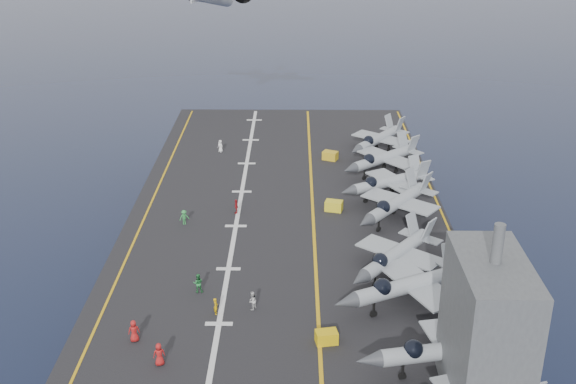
{
  "coord_description": "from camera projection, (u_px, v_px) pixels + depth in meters",
  "views": [
    {
      "loc": [
        0.78,
        -74.83,
        47.24
      ],
      "look_at": [
        0.0,
        4.0,
        13.0
      ],
      "focal_mm": 45.0,
      "sensor_mm": 36.0,
      "label": 1
    }
  ],
  "objects": [
    {
      "name": "ground",
      "position": [
        288.0,
        303.0,
        87.46
      ],
      "size": [
        500.0,
        500.0,
        0.0
      ],
      "primitive_type": "plane",
      "color": "#142135",
      "rests_on": "ground"
    },
    {
      "name": "hull",
      "position": [
        288.0,
        267.0,
        85.46
      ],
      "size": [
        36.0,
        90.0,
        10.0
      ],
      "primitive_type": "cube",
      "color": "#56595E",
      "rests_on": "ground"
    },
    {
      "name": "flight_deck",
      "position": [
        288.0,
        228.0,
        83.39
      ],
      "size": [
        38.0,
        92.0,
        0.4
      ],
      "primitive_type": "cube",
      "color": "black",
      "rests_on": "hull"
    },
    {
      "name": "foul_line",
      "position": [
        314.0,
        226.0,
        83.28
      ],
      "size": [
        0.35,
        90.0,
        0.02
      ],
      "primitive_type": "cube",
      "color": "gold",
      "rests_on": "flight_deck"
    },
    {
      "name": "landing_centerline",
      "position": [
        236.0,
        226.0,
        83.36
      ],
      "size": [
        0.5,
        90.0,
        0.02
      ],
      "primitive_type": "cube",
      "color": "silver",
      "rests_on": "flight_deck"
    },
    {
      "name": "deck_edge_port",
      "position": [
        141.0,
        226.0,
        83.46
      ],
      "size": [
        0.25,
        90.0,
        0.02
      ],
      "primitive_type": "cube",
      "color": "gold",
      "rests_on": "flight_deck"
    },
    {
      "name": "deck_edge_stbd",
      "position": [
        448.0,
        227.0,
        83.14
      ],
      "size": [
        0.25,
        90.0,
        0.02
      ],
      "primitive_type": "cube",
      "color": "gold",
      "rests_on": "flight_deck"
    },
    {
      "name": "island_superstructure",
      "position": [
        488.0,
        317.0,
        52.67
      ],
      "size": [
        5.0,
        10.0,
        15.0
      ],
      "primitive_type": null,
      "color": "#56595E",
      "rests_on": "flight_deck"
    },
    {
      "name": "fighter_jet_1",
      "position": [
        449.0,
        349.0,
        57.65
      ],
      "size": [
        15.1,
        11.6,
        4.7
      ],
      "primitive_type": null,
      "color": "#9AA2AB",
      "rests_on": "flight_deck"
    },
    {
      "name": "fighter_jet_2",
      "position": [
        411.0,
        283.0,
        66.76
      ],
      "size": [
        17.03,
        14.87,
        4.96
      ],
      "primitive_type": null,
      "color": "#949EA5",
      "rests_on": "flight_deck"
    },
    {
      "name": "fighter_jet_3",
      "position": [
        396.0,
        253.0,
        72.54
      ],
      "size": [
        15.24,
        15.93,
        4.62
      ],
      "primitive_type": null,
      "color": "gray",
      "rests_on": "flight_deck"
    },
    {
      "name": "fighter_jet_4",
      "position": [
        397.0,
        202.0,
        83.94
      ],
      "size": [
        15.56,
        16.3,
        4.73
      ],
      "primitive_type": null,
      "color": "#A0A9B1",
      "rests_on": "flight_deck"
    },
    {
      "name": "fighter_jet_5",
      "position": [
        389.0,
        181.0,
        90.18
      ],
      "size": [
        15.23,
        13.65,
        4.41
      ],
      "primitive_type": null,
      "color": "gray",
      "rests_on": "flight_deck"
    },
    {
      "name": "fighter_jet_6",
      "position": [
        384.0,
        157.0,
        97.61
      ],
      "size": [
        15.78,
        15.31,
        4.59
      ],
      "primitive_type": null,
      "color": "gray",
      "rests_on": "flight_deck"
    },
    {
      "name": "fighter_jet_7",
      "position": [
        378.0,
        138.0,
        105.1
      ],
      "size": [
        14.39,
        15.27,
        4.42
      ],
      "primitive_type": null,
      "color": "#A0A9B1",
      "rests_on": "flight_deck"
    },
    {
      "name": "tow_cart_a",
      "position": [
        327.0,
        337.0,
        62.21
      ],
      "size": [
        2.07,
        1.55,
        1.13
      ],
      "primitive_type": null,
      "color": "#E0B50C",
      "rests_on": "flight_deck"
    },
    {
      "name": "tow_cart_b",
      "position": [
        334.0,
        206.0,
        87.1
      ],
      "size": [
        2.32,
        1.8,
        1.23
      ],
      "primitive_type": null,
      "color": "yellow",
      "rests_on": "flight_deck"
    },
    {
      "name": "tow_cart_c",
      "position": [
        330.0,
        156.0,
        102.92
      ],
      "size": [
        2.41,
        2.05,
        1.22
      ],
      "primitive_type": null,
      "color": "gold",
      "rests_on": "flight_deck"
    },
    {
      "name": "crew_0",
      "position": [
        134.0,
        331.0,
        62.26
      ],
      "size": [
        1.41,
        1.13,
        2.04
      ],
      "primitive_type": "imported",
      "color": "#B21919",
      "rests_on": "flight_deck"
    },
    {
      "name": "crew_1",
      "position": [
        216.0,
        306.0,
        66.25
      ],
      "size": [
        0.76,
        1.05,
        1.64
      ],
      "primitive_type": "imported",
      "color": "#D59F06",
      "rests_on": "flight_deck"
    },
    {
      "name": "crew_2",
      "position": [
        198.0,
        283.0,
        69.72
      ],
      "size": [
        1.24,
        0.88,
        1.96
      ],
      "primitive_type": "imported",
      "color": "#28823E",
      "rests_on": "flight_deck"
    },
    {
      "name": "crew_3",
      "position": [
        184.0,
        217.0,
        83.51
      ],
      "size": [
        1.27,
        1.1,
        1.77
      ],
      "primitive_type": "imported",
      "color": "green",
      "rests_on": "flight_deck"
    },
    {
      "name": "crew_4",
      "position": [
        236.0,
        206.0,
        86.27
      ],
      "size": [
        0.8,
        1.13,
        1.79
      ],
      "primitive_type": "imported",
      "color": "#A5191F",
      "rests_on": "flight_deck"
    },
    {
      "name": "crew_5",
      "position": [
        220.0,
        146.0,
        105.74
      ],
      "size": [
        1.3,
        1.26,
        1.82
      ],
      "primitive_type": "imported",
      "color": "white",
      "rests_on": "flight_deck"
    },
    {
      "name": "crew_7",
      "position": [
        252.0,
        301.0,
        66.91
      ],
      "size": [
        1.17,
        1.32,
        1.84
      ],
      "primitive_type": "imported",
      "color": "silver",
      "rests_on": "flight_deck"
    },
    {
      "name": "crew_8",
      "position": [
        159.0,
        354.0,
        59.2
      ],
      "size": [
        1.41,
        1.13,
        2.04
      ],
      "primitive_type": "imported",
      "color": "#B21919",
      "rests_on": "flight_deck"
    }
  ]
}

